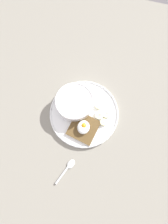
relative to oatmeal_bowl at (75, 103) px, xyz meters
The scene contains 10 objects.
ground_plane 6.97cm from the oatmeal_bowl, 119.89° to the right, with size 120.00×120.00×2.00cm, color gray.
plate 5.84cm from the oatmeal_bowl, 119.89° to the right, with size 26.86×26.86×1.60cm.
oatmeal_bowl is the anchor object (origin of this frame).
toast_slice 10.13cm from the oatmeal_bowl, 145.93° to the right, with size 12.06×12.06×1.09cm.
poached_egg 9.83cm from the oatmeal_bowl, 145.70° to the right, with size 5.14×4.61×2.86cm.
banana_slice_front 13.01cm from the oatmeal_bowl, 92.84° to the right, with size 4.41×4.33×1.62cm.
banana_slice_left 9.62cm from the oatmeal_bowl, 79.02° to the right, with size 3.16×3.08×1.20cm.
banana_slice_back 10.69cm from the oatmeal_bowl, 100.12° to the right, with size 4.76×4.71×1.52cm.
banana_slice_right 13.30cm from the oatmeal_bowl, 108.84° to the right, with size 3.82×3.78×1.46cm.
spoon 24.42cm from the oatmeal_bowl, behind, with size 10.16×5.37×0.80cm.
Camera 1 is at (-14.85, -3.76, 69.07)cm, focal length 28.00 mm.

